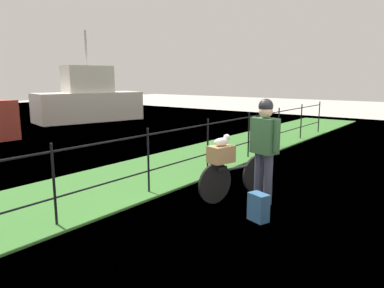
{
  "coord_description": "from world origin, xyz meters",
  "views": [
    {
      "loc": [
        -4.35,
        -2.18,
        1.99
      ],
      "look_at": [
        0.38,
        1.42,
        0.9
      ],
      "focal_mm": 33.54,
      "sensor_mm": 36.0,
      "label": 1
    }
  ],
  "objects_px": {
    "bicycle_main": "(236,177)",
    "backpack_on_paving": "(258,207)",
    "terrier_dog": "(222,141)",
    "wooden_crate": "(221,154)",
    "cyclist_person": "(265,142)",
    "moored_boat_mid": "(89,101)"
  },
  "relations": [
    {
      "from": "bicycle_main",
      "to": "backpack_on_paving",
      "type": "distance_m",
      "value": 1.05
    },
    {
      "from": "cyclist_person",
      "to": "backpack_on_paving",
      "type": "distance_m",
      "value": 1.13
    },
    {
      "from": "wooden_crate",
      "to": "terrier_dog",
      "type": "height_order",
      "value": "terrier_dog"
    },
    {
      "from": "wooden_crate",
      "to": "moored_boat_mid",
      "type": "relative_size",
      "value": 0.08
    },
    {
      "from": "bicycle_main",
      "to": "cyclist_person",
      "type": "xyz_separation_m",
      "value": [
        0.04,
        -0.48,
        0.65
      ]
    },
    {
      "from": "bicycle_main",
      "to": "wooden_crate",
      "type": "xyz_separation_m",
      "value": [
        -0.34,
        0.09,
        0.45
      ]
    },
    {
      "from": "bicycle_main",
      "to": "backpack_on_paving",
      "type": "relative_size",
      "value": 3.96
    },
    {
      "from": "terrier_dog",
      "to": "cyclist_person",
      "type": "relative_size",
      "value": 0.19
    },
    {
      "from": "bicycle_main",
      "to": "wooden_crate",
      "type": "height_order",
      "value": "wooden_crate"
    },
    {
      "from": "moored_boat_mid",
      "to": "wooden_crate",
      "type": "bearing_deg",
      "value": -117.49
    },
    {
      "from": "bicycle_main",
      "to": "cyclist_person",
      "type": "distance_m",
      "value": 0.81
    },
    {
      "from": "backpack_on_paving",
      "to": "bicycle_main",
      "type": "bearing_deg",
      "value": 157.63
    },
    {
      "from": "bicycle_main",
      "to": "moored_boat_mid",
      "type": "relative_size",
      "value": 0.31
    },
    {
      "from": "moored_boat_mid",
      "to": "cyclist_person",
      "type": "bearing_deg",
      "value": -114.84
    },
    {
      "from": "cyclist_person",
      "to": "moored_boat_mid",
      "type": "height_order",
      "value": "moored_boat_mid"
    },
    {
      "from": "moored_boat_mid",
      "to": "bicycle_main",
      "type": "bearing_deg",
      "value": -115.93
    },
    {
      "from": "wooden_crate",
      "to": "backpack_on_paving",
      "type": "bearing_deg",
      "value": -112.41
    },
    {
      "from": "backpack_on_paving",
      "to": "terrier_dog",
      "type": "bearing_deg",
      "value": 175.54
    },
    {
      "from": "terrier_dog",
      "to": "cyclist_person",
      "type": "bearing_deg",
      "value": -58.01
    },
    {
      "from": "cyclist_person",
      "to": "moored_boat_mid",
      "type": "bearing_deg",
      "value": 65.16
    },
    {
      "from": "cyclist_person",
      "to": "backpack_on_paving",
      "type": "relative_size",
      "value": 4.21
    },
    {
      "from": "wooden_crate",
      "to": "backpack_on_paving",
      "type": "relative_size",
      "value": 0.98
    }
  ]
}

